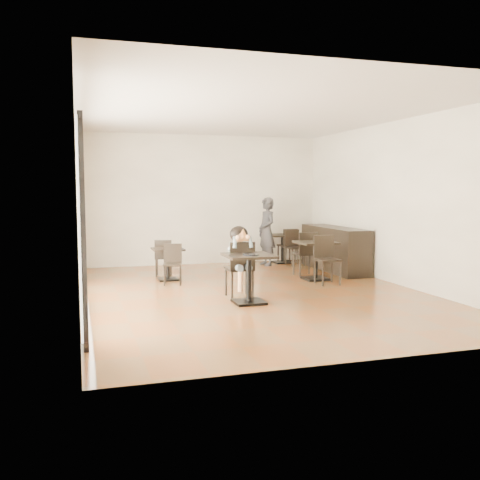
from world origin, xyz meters
name	(u,v)px	position (x,y,z in m)	size (l,w,h in m)	color
floor	(253,293)	(0.00, 0.00, 0.00)	(6.00, 8.00, 0.01)	brown
ceiling	(253,113)	(0.00, 0.00, 3.20)	(6.00, 8.00, 0.01)	silver
wall_back	(202,200)	(0.00, 4.00, 1.60)	(6.00, 0.01, 3.20)	white
wall_front	(371,215)	(0.00, -4.00, 1.60)	(6.00, 0.01, 3.20)	white
wall_left	(77,206)	(-3.00, 0.00, 1.60)	(0.01, 8.00, 3.20)	white
wall_right	(399,203)	(3.00, 0.00, 1.60)	(0.01, 8.00, 3.20)	white
storefront_window	(79,220)	(-2.97, -0.50, 1.40)	(0.04, 4.50, 2.60)	white
child_table	(249,279)	(-0.34, -0.82, 0.41)	(0.77, 0.77, 0.81)	black
child_chair	(239,269)	(-0.34, -0.27, 0.49)	(0.44, 0.44, 0.98)	black
child	(239,262)	(-0.34, -0.27, 0.61)	(0.44, 0.61, 1.23)	slate
plate	(251,255)	(-0.34, -0.92, 0.82)	(0.27, 0.27, 0.02)	black
pizza_slice	(242,237)	(-0.34, -0.46, 1.06)	(0.28, 0.22, 0.07)	tan
adult_patron	(267,232)	(1.43, 3.22, 0.83)	(0.61, 0.40, 1.66)	#333338
cafe_table_mid	(316,261)	(1.69, 0.95, 0.40)	(0.75, 0.75, 0.79)	black
cafe_table_left	(168,264)	(-1.24, 1.80, 0.33)	(0.62, 0.62, 0.66)	black
cafe_table_back	(282,249)	(1.96, 3.50, 0.36)	(0.69, 0.69, 0.73)	black
chair_mid_a	(305,254)	(1.69, 1.50, 0.48)	(0.43, 0.43, 0.96)	black
chair_mid_b	(328,260)	(1.69, 0.40, 0.48)	(0.43, 0.43, 0.96)	black
chair_left_a	(164,258)	(-1.24, 2.35, 0.40)	(0.36, 0.36, 0.79)	black
chair_left_b	(172,265)	(-1.24, 1.25, 0.40)	(0.36, 0.36, 0.79)	black
chair_back_a	(287,246)	(2.08, 3.50, 0.44)	(0.39, 0.39, 0.87)	black
chair_back_b	(295,248)	(2.08, 2.97, 0.44)	(0.39, 0.39, 0.87)	black
service_counter	(335,249)	(2.65, 2.00, 0.50)	(0.60, 2.40, 1.00)	black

